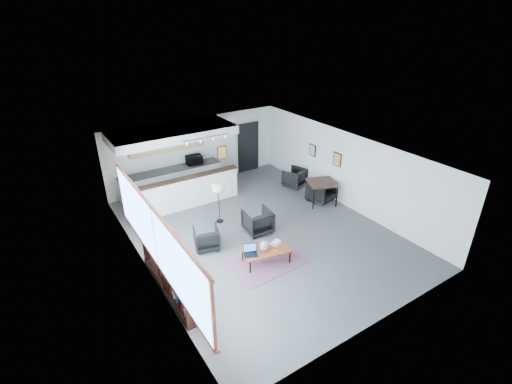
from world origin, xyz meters
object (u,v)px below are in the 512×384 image
coffee_table (266,250)px  microwave (194,159)px  dining_chair_near (321,192)px  armchair_right (258,220)px  dining_table (322,184)px  floor_lamp (218,187)px  laptop (250,251)px  book_stack (276,242)px  armchair_left (206,237)px  dining_chair_far (294,178)px  ceramic_pot (264,246)px

coffee_table → microwave: size_ratio=2.27×
dining_chair_near → microwave: bearing=118.6°
armchair_right → dining_table: bearing=-166.5°
coffee_table → floor_lamp: floor_lamp is taller
laptop → floor_lamp: 2.66m
floor_lamp → book_stack: bearing=-80.3°
dining_table → book_stack: bearing=-151.3°
armchair_left → dining_table: 4.68m
coffee_table → armchair_left: bearing=136.0°
dining_table → dining_chair_far: 1.68m
dining_chair_far → microwave: microwave is taller
coffee_table → dining_chair_far: bearing=53.7°
armchair_right → dining_chair_far: armchair_right is taller
dining_table → floor_lamp: bearing=168.1°
ceramic_pot → armchair_left: 1.80m
coffee_table → microwave: microwave is taller
laptop → dining_table: dining_table is taller
coffee_table → dining_chair_far: dining_chair_far is taller
dining_chair_far → dining_chair_near: bearing=69.5°
microwave → armchair_left: bearing=-103.0°
dining_table → armchair_left: bearing=-175.7°
coffee_table → armchair_right: (0.66, 1.42, 0.03)m
laptop → coffee_table: bearing=10.5°
laptop → book_stack: (0.84, -0.01, -0.04)m
floor_lamp → microwave: (0.49, 2.91, -0.09)m
book_stack → microwave: (0.06, 5.44, 0.68)m
book_stack → armchair_left: (-1.44, 1.41, -0.09)m
laptop → ceramic_pot: (0.40, -0.07, 0.06)m
dining_chair_near → dining_chair_far: bearing=76.5°
floor_lamp → dining_chair_near: bearing=-10.3°
dining_table → ceramic_pot: bearing=-153.4°
dining_table → microwave: bearing=130.6°
book_stack → microwave: microwave is taller
floor_lamp → coffee_table: bearing=-89.0°
ceramic_pot → book_stack: (0.44, 0.07, -0.10)m
book_stack → dining_chair_near: size_ratio=0.48×
coffee_table → ceramic_pot: bearing=-179.9°
ceramic_pot → floor_lamp: floor_lamp is taller
book_stack → dining_chair_near: 3.79m
dining_table → dining_chair_far: bearing=86.8°
dining_chair_near → dining_chair_far: 1.54m
ceramic_pot → floor_lamp: 2.69m
dining_chair_far → armchair_left: bearing=2.1°
armchair_right → dining_table: size_ratio=0.66×
ceramic_pot → microwave: 5.56m
floor_lamp → dining_table: bearing=-11.9°
armchair_left → book_stack: bearing=153.3°
ceramic_pot → dining_chair_far: ceramic_pot is taller
coffee_table → dining_chair_near: dining_chair_near is taller
laptop → book_stack: bearing=20.5°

